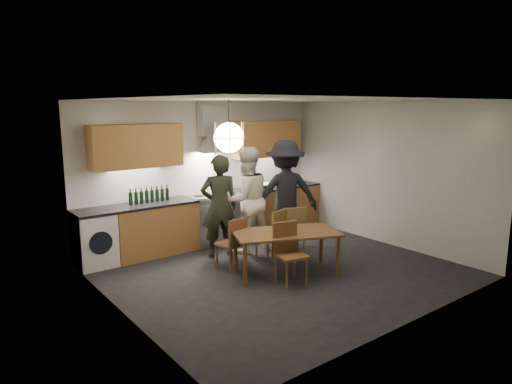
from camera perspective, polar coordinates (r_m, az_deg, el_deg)
ground at (r=7.19m, az=3.04°, el=-9.76°), size 5.00×5.00×0.00m
room_shell at (r=6.79m, az=3.18°, el=3.87°), size 5.02×4.52×2.61m
counter_run at (r=8.58m, az=-5.29°, el=-3.25°), size 5.00×0.62×0.90m
range_stove at (r=8.57m, az=-5.41°, el=-3.34°), size 0.90×0.60×0.92m
wall_fixtures at (r=8.44m, az=-6.02°, el=6.29°), size 4.30×0.54×1.10m
pendant_lamp at (r=6.07m, az=-3.40°, el=6.79°), size 0.43×0.43×0.70m
dining_table at (r=6.89m, az=3.78°, el=-5.59°), size 1.74×1.32×0.66m
chair_back_left at (r=7.08m, az=-2.78°, el=-6.04°), size 0.43×0.43×0.83m
chair_back_mid at (r=7.42m, az=2.31°, el=-5.04°), size 0.49×0.49×0.88m
chair_back_right at (r=7.93m, az=4.83°, el=-4.28°), size 0.49×0.49×0.82m
chair_front at (r=6.58m, az=4.03°, el=-7.09°), size 0.47×0.47×0.88m
person_left at (r=7.62m, az=-4.59°, el=-1.81°), size 0.74×0.62×1.73m
person_mid at (r=7.87m, az=-1.24°, el=-0.99°), size 0.96×0.78×1.84m
person_right at (r=8.22m, az=3.66°, el=-0.20°), size 1.43×1.16×1.92m
mixing_bowl at (r=9.16m, az=1.13°, el=0.82°), size 0.42×0.42×0.08m
stock_pot at (r=9.57m, az=3.68°, el=1.39°), size 0.25×0.25×0.14m
wine_bottles at (r=7.93m, az=-13.19°, el=-0.34°), size 0.73×0.06×0.27m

